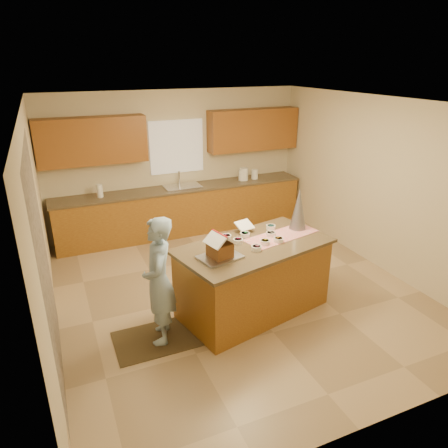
% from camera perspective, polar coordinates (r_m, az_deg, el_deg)
% --- Properties ---
extents(floor, '(5.50, 5.50, 0.00)m').
position_cam_1_polar(floor, '(6.29, 1.58, -8.99)').
color(floor, tan).
rests_on(floor, ground).
extents(ceiling, '(5.50, 5.50, 0.00)m').
position_cam_1_polar(ceiling, '(5.43, 1.88, 16.32)').
color(ceiling, silver).
rests_on(ceiling, floor).
extents(wall_back, '(5.50, 5.50, 0.00)m').
position_cam_1_polar(wall_back, '(8.20, -6.50, 8.46)').
color(wall_back, beige).
rests_on(wall_back, floor).
extents(wall_front, '(5.50, 5.50, 0.00)m').
position_cam_1_polar(wall_front, '(3.65, 20.54, -10.44)').
color(wall_front, beige).
rests_on(wall_front, floor).
extents(wall_left, '(5.50, 5.50, 0.00)m').
position_cam_1_polar(wall_left, '(5.24, -23.92, -1.03)').
color(wall_left, beige).
rests_on(wall_left, floor).
extents(wall_right, '(5.50, 5.50, 0.00)m').
position_cam_1_polar(wall_right, '(7.10, 20.41, 5.15)').
color(wall_right, beige).
rests_on(wall_right, floor).
extents(stone_accent, '(0.00, 2.50, 2.50)m').
position_cam_1_polar(stone_accent, '(4.54, -23.32, -5.75)').
color(stone_accent, gray).
rests_on(stone_accent, wall_left).
extents(window_curtain, '(1.05, 0.03, 1.00)m').
position_cam_1_polar(window_curtain, '(8.11, -6.53, 10.48)').
color(window_curtain, white).
rests_on(window_curtain, wall_back).
extents(back_counter_base, '(4.80, 0.60, 0.88)m').
position_cam_1_polar(back_counter_base, '(8.18, -5.61, 1.81)').
color(back_counter_base, '#95631E').
rests_on(back_counter_base, floor).
extents(back_counter_top, '(4.85, 0.63, 0.04)m').
position_cam_1_polar(back_counter_top, '(8.03, -5.73, 4.89)').
color(back_counter_top, brown).
rests_on(back_counter_top, back_counter_base).
extents(upper_cabinet_left, '(1.85, 0.35, 0.80)m').
position_cam_1_polar(upper_cabinet_left, '(7.62, -17.66, 10.81)').
color(upper_cabinet_left, brown).
rests_on(upper_cabinet_left, wall_back).
extents(upper_cabinet_right, '(1.85, 0.35, 0.80)m').
position_cam_1_polar(upper_cabinet_right, '(8.50, 3.99, 12.79)').
color(upper_cabinet_right, brown).
rests_on(upper_cabinet_right, wall_back).
extents(sink, '(0.70, 0.45, 0.12)m').
position_cam_1_polar(sink, '(8.04, -5.72, 4.83)').
color(sink, silver).
rests_on(sink, back_counter_top).
extents(faucet, '(0.03, 0.03, 0.28)m').
position_cam_1_polar(faucet, '(8.16, -6.16, 6.30)').
color(faucet, silver).
rests_on(faucet, back_counter_top).
extents(island_base, '(2.09, 1.37, 0.94)m').
position_cam_1_polar(island_base, '(5.60, 4.05, -7.60)').
color(island_base, '#95631E').
rests_on(island_base, floor).
extents(island_top, '(2.20, 1.47, 0.04)m').
position_cam_1_polar(island_top, '(5.38, 4.19, -3.02)').
color(island_top, brown).
rests_on(island_top, island_base).
extents(table_runner, '(1.13, 0.62, 0.01)m').
position_cam_1_polar(table_runner, '(5.67, 7.91, -1.57)').
color(table_runner, red).
rests_on(table_runner, island_top).
extents(baking_tray, '(0.56, 0.47, 0.03)m').
position_cam_1_polar(baking_tray, '(5.00, -0.57, -4.55)').
color(baking_tray, silver).
rests_on(baking_tray, island_top).
extents(cookbook, '(0.27, 0.23, 0.10)m').
position_cam_1_polar(cookbook, '(5.72, 2.82, -0.19)').
color(cookbook, white).
rests_on(cookbook, island_top).
extents(tinsel_tree, '(0.28, 0.28, 0.59)m').
position_cam_1_polar(tinsel_tree, '(5.84, 10.20, 2.04)').
color(tinsel_tree, '#A0A0AB').
rests_on(tinsel_tree, island_top).
extents(rug, '(1.07, 0.70, 0.01)m').
position_cam_1_polar(rug, '(5.37, -8.93, -15.23)').
color(rug, black).
rests_on(rug, floor).
extents(boy, '(0.53, 0.66, 1.58)m').
position_cam_1_polar(boy, '(4.94, -8.90, -7.73)').
color(boy, '#90AFCD').
rests_on(boy, rug).
extents(canister_a, '(0.15, 0.15, 0.21)m').
position_cam_1_polar(canister_a, '(8.45, 2.52, 6.72)').
color(canister_a, white).
rests_on(canister_a, back_counter_top).
extents(canister_b, '(0.17, 0.17, 0.25)m').
position_cam_1_polar(canister_b, '(8.46, 2.75, 6.87)').
color(canister_b, white).
rests_on(canister_b, back_counter_top).
extents(canister_c, '(0.13, 0.13, 0.19)m').
position_cam_1_polar(canister_c, '(8.58, 4.23, 6.84)').
color(canister_c, white).
rests_on(canister_c, back_counter_top).
extents(paper_towel, '(0.11, 0.11, 0.23)m').
position_cam_1_polar(paper_towel, '(7.70, -16.68, 4.38)').
color(paper_towel, white).
rests_on(paper_towel, back_counter_top).
extents(gingerbread_house, '(0.35, 0.36, 0.30)m').
position_cam_1_polar(gingerbread_house, '(4.94, -0.58, -3.24)').
color(gingerbread_house, brown).
rests_on(gingerbread_house, baking_tray).
extents(candy_bowls, '(0.84, 0.66, 0.06)m').
position_cam_1_polar(candy_bowls, '(5.49, 4.48, -1.91)').
color(candy_bowls, yellow).
rests_on(candy_bowls, island_top).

